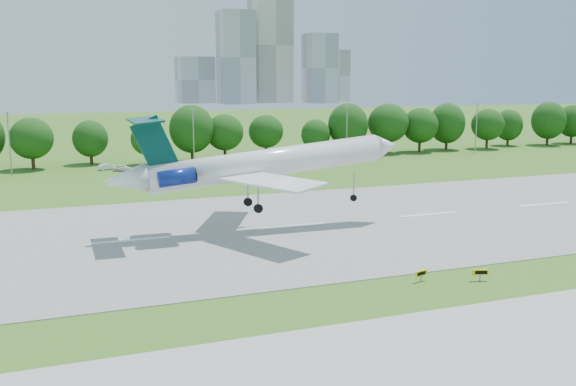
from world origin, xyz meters
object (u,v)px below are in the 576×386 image
object	(u,v)px
airliner	(253,164)
service_vehicle_a	(107,167)
taxi_sign_left	(421,273)
service_vehicle_b	(123,168)

from	to	relation	value
airliner	service_vehicle_a	xyz separation A→B (m)	(-12.27, 59.84, -7.62)
service_vehicle_a	airliner	bearing A→B (deg)	168.26
airliner	taxi_sign_left	distance (m)	27.04
airliner	service_vehicle_b	bearing A→B (deg)	99.79
service_vehicle_a	taxi_sign_left	bearing A→B (deg)	170.43
service_vehicle_b	airliner	bearing A→B (deg)	-150.61
taxi_sign_left	service_vehicle_a	bearing A→B (deg)	87.86
taxi_sign_left	service_vehicle_b	world-z (taller)	service_vehicle_b
taxi_sign_left	service_vehicle_a	distance (m)	86.92
service_vehicle_a	service_vehicle_b	world-z (taller)	service_vehicle_b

